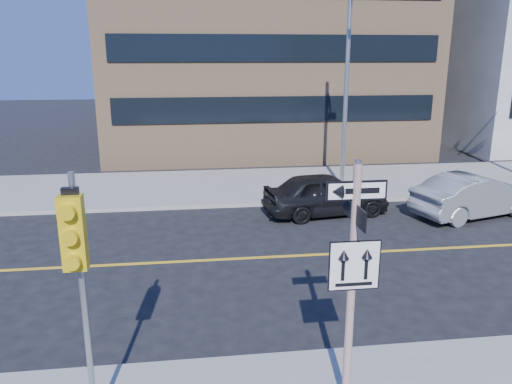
{
  "coord_description": "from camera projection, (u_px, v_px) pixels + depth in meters",
  "views": [
    {
      "loc": [
        -2.36,
        -9.29,
        5.67
      ],
      "look_at": [
        -0.65,
        4.0,
        1.98
      ],
      "focal_mm": 35.0,
      "sensor_mm": 36.0,
      "label": 1
    }
  ],
  "objects": [
    {
      "name": "ground",
      "position": [
        310.0,
        329.0,
        10.68
      ],
      "size": [
        120.0,
        120.0,
        0.0
      ],
      "primitive_type": "plane",
      "color": "black",
      "rests_on": "ground"
    },
    {
      "name": "sign_pole",
      "position": [
        352.0,
        274.0,
        7.63
      ],
      "size": [
        0.92,
        0.92,
        4.06
      ],
      "color": "silver",
      "rests_on": "near_sidewalk"
    },
    {
      "name": "traffic_signal",
      "position": [
        76.0,
        254.0,
        6.84
      ],
      "size": [
        0.32,
        0.45,
        4.0
      ],
      "color": "gray",
      "rests_on": "near_sidewalk"
    },
    {
      "name": "parked_car_a",
      "position": [
        326.0,
        194.0,
        18.18
      ],
      "size": [
        2.46,
        4.79,
        1.56
      ],
      "primitive_type": "imported",
      "rotation": [
        0.0,
        0.0,
        1.71
      ],
      "color": "black",
      "rests_on": "ground"
    },
    {
      "name": "parked_car_b",
      "position": [
        475.0,
        196.0,
        17.97
      ],
      "size": [
        2.87,
        4.99,
        1.55
      ],
      "primitive_type": "imported",
      "rotation": [
        0.0,
        0.0,
        1.85
      ],
      "color": "gray",
      "rests_on": "ground"
    },
    {
      "name": "streetlight_a",
      "position": [
        348.0,
        78.0,
        20.19
      ],
      "size": [
        0.55,
        2.25,
        8.0
      ],
      "color": "gray",
      "rests_on": "far_sidewalk"
    },
    {
      "name": "building_brick",
      "position": [
        255.0,
        2.0,
        32.44
      ],
      "size": [
        18.0,
        18.0,
        18.0
      ],
      "primitive_type": "cube",
      "color": "tan",
      "rests_on": "ground"
    }
  ]
}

